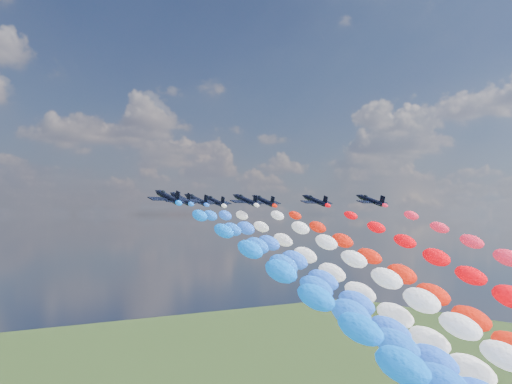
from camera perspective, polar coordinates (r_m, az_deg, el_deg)
jet_0 at (r=142.29m, az=-7.79°, el=-0.45°), size 9.45×12.75×5.79m
trail_0 at (r=92.34m, az=11.02°, el=-14.67°), size 6.30×123.93×51.88m
jet_1 at (r=156.05m, az=-6.66°, el=-0.59°), size 9.60×12.86×5.79m
trail_1 at (r=106.05m, az=10.17°, el=-13.02°), size 6.30×123.93×51.88m
jet_2 at (r=168.11m, az=-5.26°, el=-0.70°), size 9.89×13.07×5.79m
trail_2 at (r=118.53m, az=10.40°, el=-11.84°), size 6.30×123.93×51.88m
jet_3 at (r=170.59m, az=-0.92°, el=-0.72°), size 9.46×12.76×5.79m
trail_3 at (r=124.41m, az=16.00°, el=-11.33°), size 6.30×123.93×51.88m
jet_4 at (r=184.14m, az=-3.67°, el=-0.82°), size 9.15×12.54×5.79m
trail_4 at (r=135.07m, az=10.67°, el=-10.62°), size 6.30×123.93×51.88m
jet_5 at (r=179.82m, az=0.69°, el=-0.79°), size 9.54×12.82×5.79m
trail_5 at (r=134.54m, az=16.94°, el=-10.60°), size 6.30×123.93×51.88m
jet_6 at (r=177.14m, az=5.27°, el=-0.76°), size 9.60×12.87×5.79m
jet_7 at (r=177.06m, az=10.12°, el=-0.74°), size 9.52×12.81×5.79m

